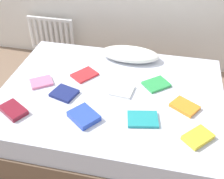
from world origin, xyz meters
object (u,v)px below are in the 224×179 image
(pillow, at_px, (130,54))
(textbook_teal, at_px, (143,119))
(textbook_pink, at_px, (41,82))
(radiator, at_px, (51,34))
(bed, at_px, (111,112))
(textbook_yellow, at_px, (198,137))
(textbook_red, at_px, (85,75))
(textbook_navy, at_px, (64,93))
(textbook_orange, at_px, (185,106))
(textbook_white, at_px, (122,90))
(textbook_maroon, at_px, (13,110))
(textbook_green, at_px, (156,84))
(textbook_blue, at_px, (84,116))

(pillow, height_order, textbook_teal, pillow)
(textbook_pink, bearing_deg, radiator, 74.33)
(bed, bearing_deg, textbook_yellow, -29.07)
(textbook_yellow, bearing_deg, textbook_pink, 117.24)
(textbook_red, distance_m, textbook_navy, 0.32)
(radiator, distance_m, textbook_orange, 2.15)
(pillow, relative_size, textbook_orange, 2.85)
(bed, distance_m, textbook_navy, 0.49)
(textbook_teal, xyz_separation_m, textbook_navy, (-0.71, 0.17, 0.00))
(textbook_navy, xyz_separation_m, textbook_yellow, (1.13, -0.28, 0.00))
(bed, bearing_deg, textbook_navy, -160.93)
(textbook_white, bearing_deg, textbook_maroon, -144.63)
(textbook_green, bearing_deg, pillow, 87.71)
(pillow, xyz_separation_m, textbook_navy, (-0.46, -0.70, -0.05))
(radiator, distance_m, textbook_yellow, 2.43)
(pillow, xyz_separation_m, textbook_pink, (-0.72, -0.59, -0.05))
(textbook_pink, bearing_deg, bed, -32.66)
(pillow, height_order, textbook_green, pillow)
(radiator, relative_size, textbook_pink, 3.16)
(pillow, distance_m, textbook_green, 0.50)
(radiator, bearing_deg, pillow, -29.14)
(textbook_white, relative_size, textbook_maroon, 0.85)
(textbook_blue, distance_m, textbook_teal, 0.46)
(textbook_orange, xyz_separation_m, textbook_red, (-0.94, 0.26, -0.00))
(textbook_red, height_order, textbook_green, textbook_green)
(textbook_orange, bearing_deg, textbook_teal, -112.54)
(textbook_red, height_order, textbook_navy, textbook_navy)
(bed, xyz_separation_m, textbook_red, (-0.30, 0.18, 0.26))
(bed, distance_m, textbook_green, 0.50)
(textbook_blue, height_order, textbook_yellow, textbook_blue)
(textbook_yellow, bearing_deg, textbook_blue, 130.99)
(textbook_blue, bearing_deg, textbook_navy, 172.85)
(textbook_orange, relative_size, textbook_yellow, 1.00)
(bed, height_order, textbook_red, textbook_red)
(bed, height_order, textbook_white, textbook_white)
(radiator, xyz_separation_m, textbook_maroon, (0.36, -1.63, 0.18))
(textbook_pink, relative_size, textbook_orange, 0.92)
(radiator, bearing_deg, textbook_navy, -62.88)
(pillow, relative_size, textbook_white, 3.11)
(textbook_yellow, xyz_separation_m, textbook_green, (-0.35, 0.58, -0.01))
(textbook_white, bearing_deg, textbook_green, 33.97)
(bed, xyz_separation_m, textbook_white, (0.10, 0.02, 0.26))
(textbook_white, xyz_separation_m, textbook_orange, (0.55, -0.10, 0.00))
(textbook_blue, height_order, textbook_green, textbook_blue)
(bed, relative_size, textbook_maroon, 8.83)
(radiator, height_order, textbook_navy, radiator)
(pillow, distance_m, textbook_pink, 0.93)
(radiator, xyz_separation_m, textbook_white, (1.17, -1.18, 0.17))
(pillow, height_order, textbook_pink, pillow)
(textbook_pink, relative_size, textbook_green, 0.89)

